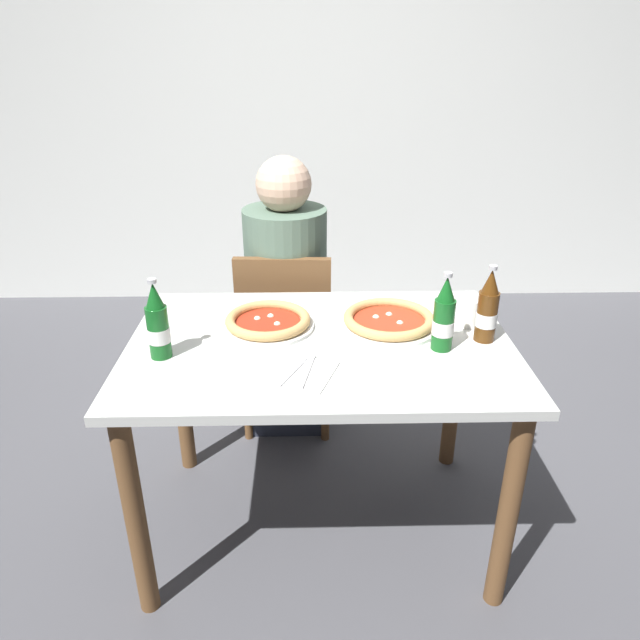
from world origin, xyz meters
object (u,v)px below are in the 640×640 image
object	(u,v)px
dining_table_main	(320,373)
paper_cup	(472,312)
pizza_marinara_far	(268,322)
beer_bottle_right	(488,310)
pizza_margherita_near	(389,321)
chair_behind_table	(286,332)
beer_bottle_left	(444,318)
napkin_with_cutlery	(300,372)
diner_seated	(287,305)
beer_bottle_center	(158,325)

from	to	relation	value
dining_table_main	paper_cup	distance (m)	0.53
dining_table_main	pizza_marinara_far	xyz separation A→B (m)	(-0.17, 0.10, 0.14)
beer_bottle_right	pizza_marinara_far	bearing A→B (deg)	171.33
pizza_margherita_near	beer_bottle_right	bearing A→B (deg)	-20.10
pizza_margherita_near	dining_table_main	bearing A→B (deg)	-155.71
chair_behind_table	beer_bottle_right	world-z (taller)	beer_bottle_right
pizza_margherita_near	beer_bottle_left	world-z (taller)	beer_bottle_left
beer_bottle_left	beer_bottle_right	bearing A→B (deg)	19.73
beer_bottle_right	paper_cup	bearing A→B (deg)	98.53
chair_behind_table	paper_cup	bearing A→B (deg)	144.01
dining_table_main	napkin_with_cutlery	bearing A→B (deg)	-107.52
beer_bottle_right	chair_behind_table	bearing A→B (deg)	136.56
diner_seated	paper_cup	distance (m)	0.87
chair_behind_table	pizza_margherita_near	size ratio (longest dim) A/B	2.61
diner_seated	beer_bottle_center	xyz separation A→B (m)	(-0.35, -0.75, 0.27)
beer_bottle_right	dining_table_main	bearing A→B (deg)	179.75
beer_bottle_center	napkin_with_cutlery	bearing A→B (deg)	-14.93
dining_table_main	diner_seated	distance (m)	0.67
dining_table_main	pizza_margherita_near	xyz separation A→B (m)	(0.23, 0.10, 0.13)
diner_seated	pizza_margherita_near	world-z (taller)	diner_seated
pizza_margherita_near	napkin_with_cutlery	size ratio (longest dim) A/B	1.41
pizza_marinara_far	napkin_with_cutlery	bearing A→B (deg)	-70.16
beer_bottle_left	chair_behind_table	bearing A→B (deg)	126.93
pizza_margherita_near	pizza_marinara_far	distance (m)	0.40
chair_behind_table	beer_bottle_left	xyz separation A→B (m)	(0.50, -0.66, 0.37)
diner_seated	pizza_marinara_far	xyz separation A→B (m)	(-0.04, -0.56, 0.19)
chair_behind_table	diner_seated	world-z (taller)	diner_seated
beer_bottle_right	pizza_margherita_near	bearing A→B (deg)	159.90
beer_bottle_center	paper_cup	world-z (taller)	beer_bottle_center
beer_bottle_left	beer_bottle_center	xyz separation A→B (m)	(-0.84, -0.03, 0.00)
chair_behind_table	pizza_marinara_far	distance (m)	0.59
dining_table_main	pizza_marinara_far	distance (m)	0.24
dining_table_main	diner_seated	xyz separation A→B (m)	(-0.13, 0.66, -0.05)
pizza_margherita_near	beer_bottle_center	bearing A→B (deg)	-165.05
beer_bottle_center	dining_table_main	bearing A→B (deg)	10.15
dining_table_main	pizza_margherita_near	bearing A→B (deg)	24.29
dining_table_main	beer_bottle_left	bearing A→B (deg)	-8.48
beer_bottle_right	napkin_with_cutlery	bearing A→B (deg)	-161.46
pizza_margherita_near	beer_bottle_left	size ratio (longest dim) A/B	1.32
dining_table_main	beer_bottle_center	world-z (taller)	beer_bottle_center
chair_behind_table	pizza_margherita_near	xyz separation A→B (m)	(0.36, -0.51, 0.29)
diner_seated	beer_bottle_left	xyz separation A→B (m)	(0.50, -0.71, 0.27)
diner_seated	paper_cup	size ratio (longest dim) A/B	12.73
pizza_marinara_far	beer_bottle_right	xyz separation A→B (m)	(0.68, -0.10, 0.08)
chair_behind_table	pizza_marinara_far	xyz separation A→B (m)	(-0.04, -0.51, 0.29)
pizza_margherita_near	beer_bottle_right	size ratio (longest dim) A/B	1.32
chair_behind_table	diner_seated	bearing A→B (deg)	-91.10
paper_cup	chair_behind_table	bearing A→B (deg)	141.24
diner_seated	beer_bottle_left	bearing A→B (deg)	-55.24
dining_table_main	chair_behind_table	size ratio (longest dim) A/B	1.41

